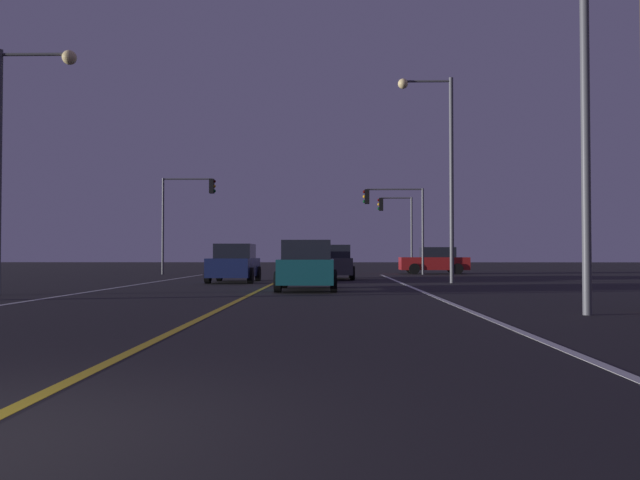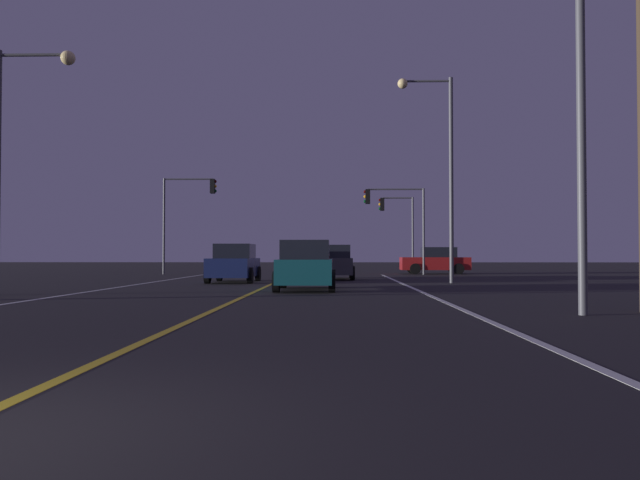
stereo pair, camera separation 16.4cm
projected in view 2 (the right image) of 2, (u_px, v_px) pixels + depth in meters
lane_edge_right at (434, 297)px, 17.93m from camera, size 0.16×40.39×0.01m
lane_edge_left at (57, 296)px, 18.22m from camera, size 0.16×40.39×0.01m
lane_center_divider at (244, 297)px, 18.08m from camera, size 0.16×40.39×0.01m
car_crossing_side at (436, 261)px, 39.98m from camera, size 4.30×2.02×1.70m
car_lead_same_lane at (306, 266)px, 21.45m from camera, size 2.02×4.30×1.70m
car_ahead_far at (334, 263)px, 31.23m from camera, size 2.02×4.30×1.70m
car_oncoming at (234, 264)px, 27.84m from camera, size 2.02×4.30×1.70m
traffic_light_near_right at (394, 210)px, 38.69m from camera, size 3.77×0.36×5.32m
traffic_light_near_left at (188, 203)px, 39.03m from camera, size 3.37×0.36×5.99m
traffic_light_far_right at (397, 217)px, 44.17m from camera, size 2.47×0.36×5.29m
street_lamp_right_near at (559, 82)px, 12.67m from camera, size 1.94×0.44×7.38m
street_lamp_left_mid at (17, 137)px, 19.05m from camera, size 2.44×0.44×7.46m
street_lamp_right_far at (439, 154)px, 26.96m from camera, size 2.38×0.44×8.87m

